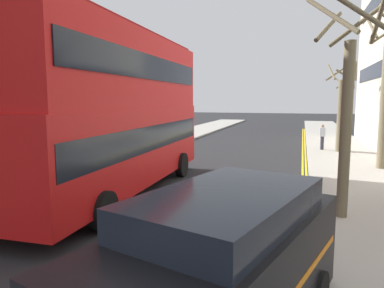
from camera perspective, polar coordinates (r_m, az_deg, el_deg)
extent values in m
cube|color=#ADA89E|center=(17.18, 24.91, -4.49)|extent=(4.00, 80.00, 0.14)
cube|color=#ADA89E|center=(20.06, -15.05, -2.48)|extent=(4.00, 80.00, 0.14)
cube|color=yellow|center=(15.07, 17.93, -5.98)|extent=(0.10, 56.00, 0.01)
cube|color=yellow|center=(15.07, 17.32, -5.96)|extent=(0.10, 56.00, 0.01)
cube|color=red|center=(12.67, -11.59, -0.23)|extent=(2.82, 10.87, 2.60)
cube|color=red|center=(12.61, -11.89, 11.35)|extent=(2.77, 10.65, 2.50)
cube|color=black|center=(12.64, -11.63, 1.12)|extent=(2.84, 10.44, 0.84)
cube|color=black|center=(12.61, -11.90, 11.80)|extent=(2.83, 10.22, 0.80)
cube|color=yellow|center=(17.53, -3.65, 6.99)|extent=(2.00, 0.12, 0.44)
cube|color=maroon|center=(12.77, -12.04, 17.17)|extent=(2.54, 9.78, 0.10)
cylinder|color=black|center=(16.37, -10.06, -2.87)|extent=(0.33, 1.05, 1.04)
cylinder|color=black|center=(15.46, -1.66, -3.35)|extent=(0.33, 1.05, 1.04)
cylinder|color=black|center=(10.87, -25.61, -8.58)|extent=(0.33, 1.05, 1.04)
cylinder|color=black|center=(9.46, -13.92, -10.38)|extent=(0.33, 1.05, 1.04)
cube|color=black|center=(5.13, 4.86, -20.67)|extent=(3.15, 5.05, 1.50)
cube|color=black|center=(4.94, 5.82, -11.72)|extent=(2.50, 3.41, 0.76)
cube|color=orange|center=(5.11, 4.87, -20.18)|extent=(3.06, 4.69, 0.10)
cylinder|color=black|center=(6.93, 4.04, -18.46)|extent=(0.40, 0.71, 0.68)
cylinder|color=#2D2D38|center=(24.28, 20.14, 0.15)|extent=(0.22, 0.22, 0.85)
cube|color=silver|center=(24.21, 20.22, 1.80)|extent=(0.34, 0.22, 0.56)
sphere|color=#9E7051|center=(24.18, 20.26, 2.72)|extent=(0.20, 0.20, 0.20)
cylinder|color=#6B6047|center=(10.35, 23.44, 1.93)|extent=(0.30, 0.30, 4.72)
cylinder|color=#6B6047|center=(10.61, 27.65, 16.97)|extent=(0.18, 1.28, 0.94)
cylinder|color=#6B6047|center=(11.25, 25.14, 17.03)|extent=(1.52, 0.63, 1.14)
cylinder|color=#6B6047|center=(10.77, 21.03, 17.20)|extent=(0.77, 1.19, 0.97)
cylinder|color=#6B6047|center=(9.92, 21.51, 18.72)|extent=(1.27, 1.17, 1.17)
cylinder|color=#6B6047|center=(9.75, 25.11, 18.84)|extent=(1.65, 0.20, 1.20)
cylinder|color=#6B6047|center=(23.73, 22.74, 4.17)|extent=(0.42, 0.42, 4.39)
cylinder|color=#6B6047|center=(23.73, 24.80, 10.59)|extent=(0.35, 1.47, 1.08)
cylinder|color=#6B6047|center=(24.48, 22.44, 10.65)|extent=(1.54, 0.50, 1.14)
cylinder|color=#6B6047|center=(23.55, 21.48, 10.71)|extent=(0.46, 1.38, 1.03)
cylinder|color=#6B6047|center=(23.34, 23.15, 10.22)|extent=(0.89, 0.13, 0.67)
cylinder|color=#6B6047|center=(36.42, 23.23, 4.88)|extent=(0.33, 0.33, 4.25)
cylinder|color=#6B6047|center=(36.39, 24.53, 8.93)|extent=(0.37, 1.43, 1.05)
cylinder|color=#6B6047|center=(37.00, 23.02, 8.89)|extent=(1.26, 0.52, 0.95)
cylinder|color=#6B6047|center=(35.86, 22.83, 9.05)|extent=(1.19, 0.99, 1.05)
cylinder|color=#6B6047|center=(18.70, 26.99, 16.17)|extent=(0.30, 1.52, 1.11)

